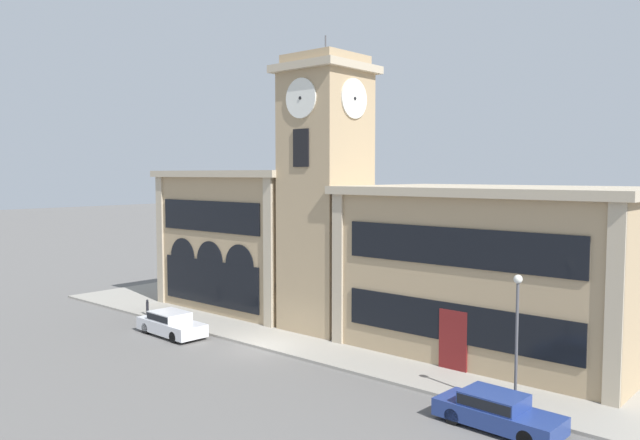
{
  "coord_description": "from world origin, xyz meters",
  "views": [
    {
      "loc": [
        24.82,
        -23.19,
        9.66
      ],
      "look_at": [
        1.43,
        3.5,
        7.03
      ],
      "focal_mm": 35.0,
      "sensor_mm": 36.0,
      "label": 1
    }
  ],
  "objects_px": {
    "bollard": "(147,307)",
    "street_lamp": "(517,321)",
    "parked_car_near": "(171,323)",
    "parked_car_mid": "(497,410)"
  },
  "relations": [
    {
      "from": "parked_car_near",
      "to": "bollard",
      "type": "height_order",
      "value": "parked_car_near"
    },
    {
      "from": "parked_car_mid",
      "to": "street_lamp",
      "type": "relative_size",
      "value": 0.88
    },
    {
      "from": "parked_car_near",
      "to": "bollard",
      "type": "xyz_separation_m",
      "value": [
        -5.16,
        1.76,
        -0.07
      ]
    },
    {
      "from": "parked_car_near",
      "to": "street_lamp",
      "type": "distance_m",
      "value": 20.97
    },
    {
      "from": "parked_car_mid",
      "to": "street_lamp",
      "type": "xyz_separation_m",
      "value": [
        -0.15,
        2.0,
        3.07
      ]
    },
    {
      "from": "parked_car_near",
      "to": "parked_car_mid",
      "type": "height_order",
      "value": "parked_car_near"
    },
    {
      "from": "street_lamp",
      "to": "parked_car_mid",
      "type": "bearing_deg",
      "value": -85.82
    },
    {
      "from": "parked_car_near",
      "to": "parked_car_mid",
      "type": "bearing_deg",
      "value": 2.35
    },
    {
      "from": "bollard",
      "to": "street_lamp",
      "type": "bearing_deg",
      "value": 0.55
    },
    {
      "from": "parked_car_near",
      "to": "parked_car_mid",
      "type": "distance_m",
      "value": 20.8
    }
  ]
}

